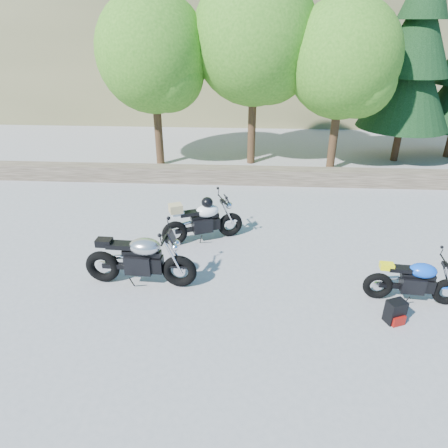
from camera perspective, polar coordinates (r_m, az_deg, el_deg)
The scene contains 10 objects.
ground at distance 8.20m, azimuth -1.83°, elevation -7.81°, with size 90.00×90.00×0.00m, color gray.
stone_wall at distance 13.00m, azimuth 0.31°, elevation 7.02°, with size 22.00×0.55×0.50m, color #443B2D.
tree_decid_left at distance 14.22m, azimuth -9.72°, elevation 22.36°, with size 3.67×3.67×5.62m.
tree_decid_mid at distance 14.27m, azimuth 4.84°, elevation 24.26°, with size 4.08×4.08×6.24m.
tree_decid_right at distance 14.03m, azimuth 17.12°, elevation 21.02°, with size 3.54×3.54×5.41m.
conifer_near at distance 15.94m, azimuth 25.55°, elevation 20.94°, with size 3.17×3.17×7.06m.
silver_bike at distance 7.93m, azimuth -11.83°, elevation -5.07°, with size 2.24×0.71×1.12m.
white_bike at distance 9.33m, azimuth -3.10°, elevation 0.56°, with size 1.88×0.94×1.10m.
blue_bike at distance 8.15m, azimuth 25.60°, elevation -7.42°, with size 1.78×0.56×0.89m.
backpack at distance 7.63m, azimuth 23.29°, elevation -11.48°, with size 0.37×0.35×0.42m.
Camera 1 is at (0.66, -6.71, 4.66)m, focal length 32.00 mm.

